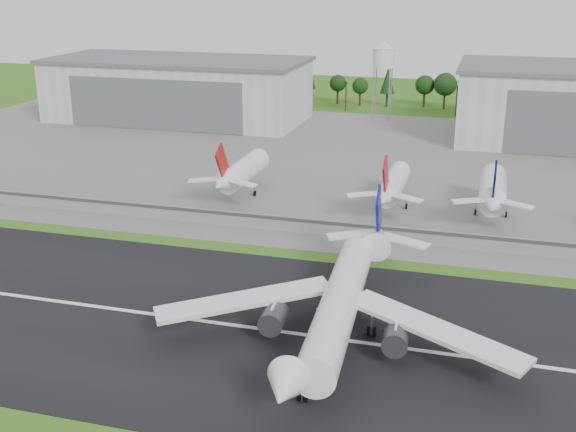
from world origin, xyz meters
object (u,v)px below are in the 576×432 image
(parked_jet_navy, at_px, (493,192))
(parked_jet_red_b, at_px, (392,186))
(parked_jet_red_a, at_px, (239,173))
(main_airliner, at_px, (339,313))

(parked_jet_navy, bearing_deg, parked_jet_red_b, -179.82)
(parked_jet_red_a, relative_size, parked_jet_navy, 1.00)
(main_airliner, xyz_separation_m, parked_jet_red_b, (-1.39, 66.95, 1.03))
(parked_jet_navy, bearing_deg, parked_jet_red_a, -179.99)
(main_airliner, bearing_deg, parked_jet_red_a, -62.87)
(main_airliner, relative_size, parked_jet_navy, 1.89)
(main_airliner, xyz_separation_m, parked_jet_navy, (21.74, 67.03, 1.50))
(parked_jet_red_b, distance_m, parked_jet_navy, 23.13)
(parked_jet_navy, bearing_deg, main_airliner, -107.97)
(parked_jet_red_a, bearing_deg, main_airliner, -59.28)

